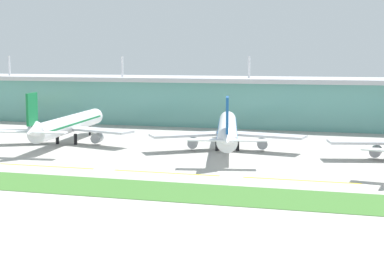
% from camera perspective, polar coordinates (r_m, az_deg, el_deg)
% --- Properties ---
extents(ground_plane, '(600.00, 600.00, 0.00)m').
position_cam_1_polar(ground_plane, '(153.20, -1.16, -4.21)').
color(ground_plane, '#A8A59E').
extents(terminal_building, '(288.00, 34.00, 29.31)m').
position_cam_1_polar(terminal_building, '(253.35, 5.67, 2.58)').
color(terminal_building, '#5B9E93').
rests_on(terminal_building, ground).
extents(airliner_near_middle, '(48.56, 63.97, 18.90)m').
position_cam_1_polar(airliner_near_middle, '(204.61, -11.82, 0.31)').
color(airliner_near_middle, silver).
rests_on(airliner_near_middle, ground).
extents(airliner_center, '(47.75, 68.26, 18.90)m').
position_cam_1_polar(airliner_center, '(187.07, 3.41, -0.17)').
color(airliner_center, white).
rests_on(airliner_center, ground).
extents(taxiway_stripe_mid_west, '(28.00, 0.70, 0.04)m').
position_cam_1_polar(taxiway_stripe_mid_west, '(165.31, -13.82, -3.57)').
color(taxiway_stripe_mid_west, yellow).
rests_on(taxiway_stripe_mid_west, ground).
extents(taxiway_stripe_centre, '(28.00, 0.70, 0.04)m').
position_cam_1_polar(taxiway_stripe_centre, '(151.75, -2.52, -4.31)').
color(taxiway_stripe_centre, yellow).
rests_on(taxiway_stripe_centre, ground).
extents(taxiway_stripe_mid_east, '(28.00, 0.70, 0.04)m').
position_cam_1_polar(taxiway_stripe_mid_east, '(145.07, 10.41, -4.95)').
color(taxiway_stripe_mid_east, yellow).
rests_on(taxiway_stripe_mid_east, ground).
extents(grass_verge, '(300.00, 18.00, 0.10)m').
position_cam_1_polar(grass_verge, '(132.74, -3.90, -5.96)').
color(grass_verge, '#3D702D').
rests_on(grass_verge, ground).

